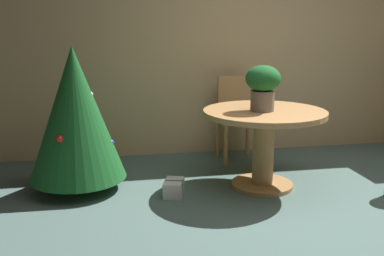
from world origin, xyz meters
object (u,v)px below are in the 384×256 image
at_px(flower_vase, 263,84).
at_px(holiday_tree, 75,114).
at_px(gift_box_cream, 174,188).
at_px(round_dining_table, 264,132).
at_px(wooden_chair_far, 236,113).

bearing_deg(flower_vase, holiday_tree, 170.25).
xyz_separation_m(holiday_tree, gift_box_cream, (0.86, -0.33, -0.66)).
bearing_deg(round_dining_table, wooden_chair_far, 90.00).
bearing_deg(holiday_tree, flower_vase, -9.75).
xyz_separation_m(round_dining_table, holiday_tree, (-1.72, 0.26, 0.19)).
xyz_separation_m(flower_vase, holiday_tree, (-1.69, 0.29, -0.27)).
xyz_separation_m(flower_vase, gift_box_cream, (-0.83, -0.04, -0.93)).
relative_size(flower_vase, gift_box_cream, 1.41).
height_order(wooden_chair_far, gift_box_cream, wooden_chair_far).
height_order(round_dining_table, flower_vase, flower_vase).
xyz_separation_m(wooden_chair_far, holiday_tree, (-1.72, -0.69, 0.19)).
distance_m(round_dining_table, holiday_tree, 1.75).
distance_m(flower_vase, gift_box_cream, 1.24).
xyz_separation_m(round_dining_table, flower_vase, (-0.04, -0.03, 0.46)).
relative_size(holiday_tree, gift_box_cream, 4.52).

